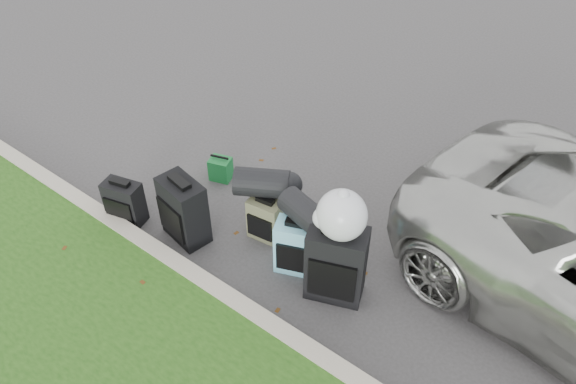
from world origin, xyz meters
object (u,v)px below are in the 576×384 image
Objects in this scene: suitcase_small_black at (125,202)px; tote_navy at (271,193)px; suitcase_teal at (297,247)px; tote_green at (221,169)px; suitcase_olive at (266,219)px; suitcase_large_black_left at (184,210)px; suitcase_large_black_right at (336,264)px.

suitcase_small_black reaches higher than tote_navy.
suitcase_teal is 2.13× the size of tote_green.
suitcase_olive is 1.74× the size of tote_green.
tote_green reaches higher than tote_navy.
suitcase_large_black_left is 1.78m from suitcase_large_black_right.
suitcase_small_black is 1.26m from tote_green.
suitcase_small_black is 0.85× the size of suitcase_teal.
suitcase_teal reaches higher than tote_green.
suitcase_olive reaches higher than tote_green.
tote_navy is (-0.86, 0.65, -0.17)m from suitcase_teal.
suitcase_teal is 1.09m from tote_navy.
suitcase_large_black_left reaches higher than suitcase_teal.
tote_navy is (0.39, 1.01, -0.24)m from suitcase_large_black_left.
tote_navy is at bearing 79.23° from suitcase_large_black_left.
suitcase_large_black_left is 2.77× the size of tote_navy.
suitcase_large_black_left is at bearing -96.62° from tote_navy.
tote_green is (-1.09, 0.44, -0.11)m from suitcase_olive.
suitcase_olive is (0.70, 0.53, -0.13)m from suitcase_large_black_left.
suitcase_small_black is 2.06m from suitcase_teal.
suitcase_olive is 0.58m from suitcase_teal.
suitcase_small_black is 1.04× the size of suitcase_olive.
suitcase_small_black is at bearing 171.59° from suitcase_large_black_right.
suitcase_teal is 0.73× the size of suitcase_large_black_right.
suitcase_large_black_left is at bearing -150.50° from suitcase_olive.
suitcase_olive is 1.85× the size of tote_navy.
suitcase_olive is 1.18m from tote_green.
tote_green is 0.78m from tote_navy.
tote_green is (-2.14, 0.65, -0.28)m from suitcase_large_black_right.
suitcase_large_black_left reaches higher than suitcase_small_black.
suitcase_small_black is 2.54m from suitcase_large_black_right.
suitcase_large_black_left is 0.89m from suitcase_olive.
suitcase_large_black_right reaches higher than suitcase_small_black.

